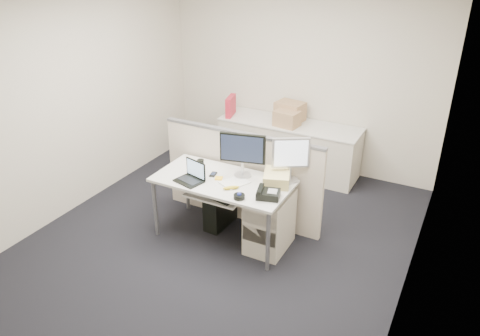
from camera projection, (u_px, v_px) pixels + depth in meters
The scene contains 28 objects.
floor at pixel (224, 236), 5.40m from camera, with size 4.00×4.50×0.01m, color black.
wall_back at pixel (301, 76), 6.60m from camera, with size 4.00×0.02×2.70m, color beige.
wall_front at pixel (50, 237), 3.02m from camera, with size 4.00×0.02×2.70m, color beige.
wall_left at pixel (78, 99), 5.64m from camera, with size 0.02×4.50×2.70m, color beige.
wall_right at pixel (426, 166), 3.98m from camera, with size 0.02×4.50×2.70m, color beige.
desk at pixel (223, 185), 5.11m from camera, with size 1.50×0.75×0.73m.
keyboard_tray at pixel (215, 196), 4.99m from camera, with size 0.62×0.32×0.02m, color #BCB8B0.
drawer_pedestal at pixel (270, 222), 5.07m from camera, with size 0.40×0.55×0.65m, color beige.
cubicle_partition at pixel (242, 178), 5.51m from camera, with size 2.00×0.06×1.10m, color beige.
back_counter at pixel (289, 148), 6.78m from camera, with size 2.00×0.60×0.72m, color beige.
monitor_main at pixel (243, 155), 5.05m from camera, with size 0.50×0.19×0.50m, color black.
monitor_small at pixel (291, 160), 4.96m from camera, with size 0.40×0.20×0.49m, color #B7B7BC.
laptop at pixel (188, 173), 4.99m from camera, with size 0.29×0.22×0.22m, color black.
trackball at pixel (239, 197), 4.70m from camera, with size 0.12×0.12×0.04m, color black.
desk_phone at pixel (268, 194), 4.72m from camera, with size 0.23×0.19×0.07m, color black.
paper_stack at pixel (235, 182), 5.01m from camera, with size 0.22×0.28×0.01m, color silver.
sticky_pad at pixel (219, 178), 5.10m from camera, with size 0.08×0.08×0.01m, color yellow.
travel_mug at pixel (201, 167), 5.18m from camera, with size 0.07×0.07×0.16m, color black.
banana at pixel (231, 188), 4.88m from camera, with size 0.18×0.04×0.04m, color gold.
cellphone at pixel (213, 174), 5.18m from camera, with size 0.06×0.11×0.02m, color black.
manila_folders at pixel (277, 178), 4.98m from camera, with size 0.27×0.34×0.13m, color tan.
keyboard at pixel (217, 197), 4.92m from camera, with size 0.40×0.14×0.02m, color black.
pc_tower_desk at pixel (221, 208), 5.53m from camera, with size 0.19×0.48×0.44m, color black.
pc_tower_spare_dark at pixel (194, 147), 7.22m from camera, with size 0.16×0.41×0.38m, color black.
pc_tower_spare_silver at pixel (202, 147), 7.14m from camera, with size 0.19×0.48×0.45m, color #B7B7BC.
cardboard_box_left at pixel (290, 112), 6.66m from camera, with size 0.39×0.29×0.29m, color #9B7655.
cardboard_box_right at pixel (287, 119), 6.47m from camera, with size 0.33×0.25×0.24m, color #9B7655.
red_binder at pixel (231, 107), 6.85m from camera, with size 0.08×0.33×0.31m, color #B61E2F.
Camera 1 is at (2.26, -3.90, 3.08)m, focal length 35.00 mm.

